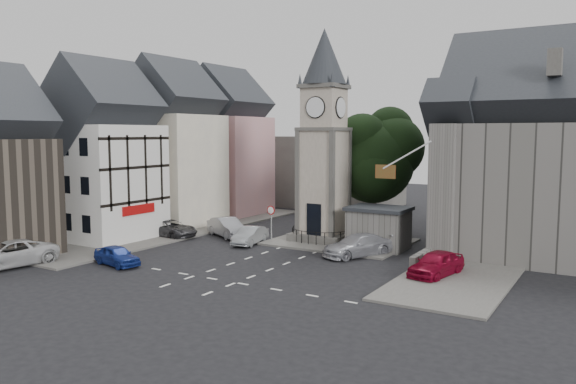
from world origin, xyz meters
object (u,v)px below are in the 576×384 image
Objects in this scene: car_east_red at (436,264)px; pedestrian at (478,244)px; stone_shelter at (379,228)px; car_west_blue at (117,255)px; clock_tower at (324,137)px.

car_east_red is 2.93× the size of pedestrian.
stone_shelter is 2.81× the size of pedestrian.
stone_shelter reaches higher than car_east_red.
car_west_blue is at bearing -145.82° from car_east_red.
car_west_blue is at bearing 32.18° from pedestrian.
stone_shelter is 6.90m from pedestrian.
car_west_blue is 19.81m from car_east_red.
stone_shelter is (4.80, -0.49, -6.57)m from clock_tower.
pedestrian reaches higher than car_west_blue.
clock_tower is at bearing 160.98° from car_east_red.
car_east_red is at bearing 78.03° from pedestrian.
clock_tower is at bearing -16.61° from car_west_blue.
car_east_red is at bearing -55.47° from car_west_blue.
clock_tower is at bearing -1.30° from pedestrian.
pedestrian is at bearing 4.69° from clock_tower.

